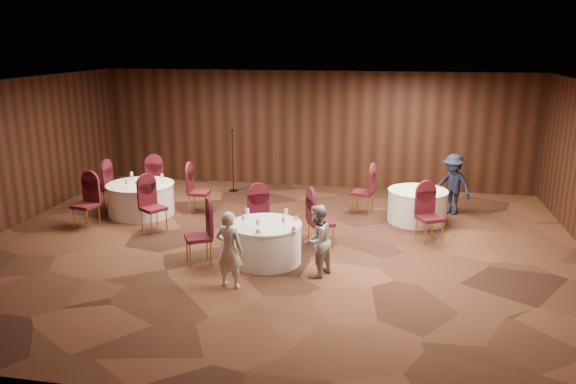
% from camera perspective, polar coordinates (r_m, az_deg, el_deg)
% --- Properties ---
extents(ground, '(12.00, 12.00, 0.00)m').
position_cam_1_polar(ground, '(11.28, -1.19, -5.61)').
color(ground, black).
rests_on(ground, ground).
extents(room_shell, '(12.00, 12.00, 12.00)m').
position_cam_1_polar(room_shell, '(10.74, -1.25, 4.23)').
color(room_shell, silver).
rests_on(room_shell, ground).
extents(table_main, '(1.35, 1.35, 0.74)m').
position_cam_1_polar(table_main, '(10.46, -2.31, -5.13)').
color(table_main, white).
rests_on(table_main, ground).
extents(table_left, '(1.57, 1.57, 0.74)m').
position_cam_1_polar(table_left, '(13.71, -14.69, -0.66)').
color(table_left, white).
rests_on(table_left, ground).
extents(table_right, '(1.33, 1.33, 0.74)m').
position_cam_1_polar(table_right, '(13.05, 12.99, -1.36)').
color(table_right, white).
rests_on(table_right, ground).
extents(chairs_main, '(2.82, 2.24, 1.00)m').
position_cam_1_polar(chairs_main, '(11.08, -2.88, -3.27)').
color(chairs_main, '#3B0B12').
rests_on(chairs_main, ground).
extents(chairs_left, '(3.06, 3.00, 1.00)m').
position_cam_1_polar(chairs_left, '(13.65, -14.83, -0.19)').
color(chairs_left, '#3B0B12').
rests_on(chairs_left, ground).
extents(chairs_right, '(2.13, 2.39, 1.00)m').
position_cam_1_polar(chairs_right, '(12.62, 10.70, -1.20)').
color(chairs_right, '#3B0B12').
rests_on(chairs_right, ground).
extents(tabletop_main, '(1.09, 1.04, 0.22)m').
position_cam_1_polar(tabletop_main, '(10.17, -1.63, -2.93)').
color(tabletop_main, silver).
rests_on(tabletop_main, table_main).
extents(tabletop_left, '(0.87, 0.78, 0.22)m').
position_cam_1_polar(tabletop_left, '(13.59, -14.80, 1.14)').
color(tabletop_left, silver).
rests_on(tabletop_left, table_left).
extents(tabletop_right, '(0.08, 0.08, 0.22)m').
position_cam_1_polar(tabletop_right, '(12.65, 14.26, 0.51)').
color(tabletop_right, silver).
rests_on(tabletop_right, table_right).
extents(mic_stand, '(0.24, 0.24, 1.70)m').
position_cam_1_polar(mic_stand, '(15.33, -5.60, 1.94)').
color(mic_stand, black).
rests_on(mic_stand, ground).
extents(woman_a, '(0.54, 0.40, 1.33)m').
position_cam_1_polar(woman_a, '(9.36, -5.98, -5.84)').
color(woman_a, silver).
rests_on(woman_a, ground).
extents(woman_b, '(0.72, 0.78, 1.30)m').
position_cam_1_polar(woman_b, '(9.75, 2.93, -4.99)').
color(woman_b, '#A1A1A6').
rests_on(woman_b, ground).
extents(man_c, '(1.06, 0.99, 1.44)m').
position_cam_1_polar(man_c, '(13.75, 16.41, 0.75)').
color(man_c, black).
rests_on(man_c, ground).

